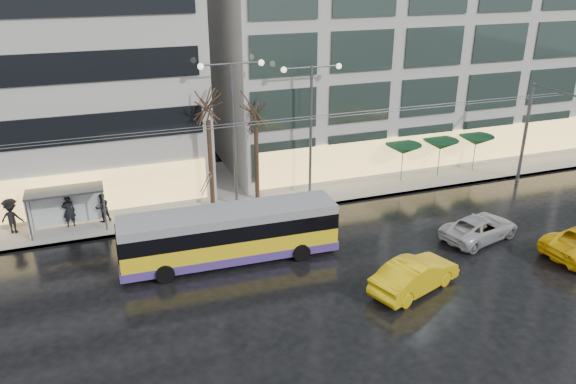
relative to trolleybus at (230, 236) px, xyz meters
name	(u,v)px	position (x,y,z in m)	size (l,w,h in m)	color
ground	(254,303)	(0.03, -4.26, -1.41)	(140.00, 140.00, 0.00)	black
sidewalk	(225,187)	(2.03, 9.74, -1.33)	(80.00, 10.00, 0.15)	gray
kerb	(244,216)	(2.03, 4.79, -1.33)	(80.00, 0.10, 0.15)	slate
trolleybus	(230,236)	(0.00, 0.00, 0.00)	(11.29, 4.54, 5.20)	yellow
catenary	(230,160)	(1.03, 3.68, 2.84)	(42.24, 5.12, 7.00)	#595B60
bus_shelter	(59,201)	(-8.35, 6.43, 0.55)	(4.20, 1.60, 2.51)	#595B60
street_lamp_near	(233,115)	(2.03, 6.54, 4.58)	(3.96, 0.36, 9.03)	#595B60
street_lamp_far	(311,113)	(7.03, 6.54, 4.31)	(3.96, 0.36, 8.53)	#595B60
tree_a	(207,98)	(0.53, 6.74, 5.68)	(3.20, 3.20, 8.40)	black
tree_b	(255,105)	(3.53, 6.94, 4.99)	(3.20, 3.20, 7.70)	black
parasol_a	(403,149)	(14.03, 6.74, 1.04)	(2.50, 2.50, 2.65)	#595B60
parasol_b	(441,145)	(17.03, 6.74, 1.04)	(2.50, 2.50, 2.65)	#595B60
parasol_c	(476,141)	(20.03, 6.74, 1.04)	(2.50, 2.50, 2.65)	#595B60
taxi_b	(415,275)	(7.57, -5.69, -0.61)	(1.70, 4.87, 1.60)	yellow
sedan_silver	(480,228)	(13.83, -2.30, -0.73)	(2.24, 4.87, 1.35)	#B4B4B9
pedestrian_a	(68,204)	(-7.94, 6.75, 0.15)	(0.98, 1.00, 2.19)	black
pedestrian_b	(103,208)	(-6.07, 6.80, -0.38)	(1.01, 0.88, 1.76)	black
pedestrian_c	(11,215)	(-10.99, 6.95, -0.13)	(1.37, 1.01, 2.11)	black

